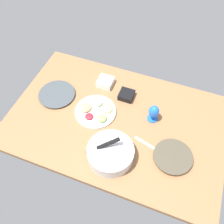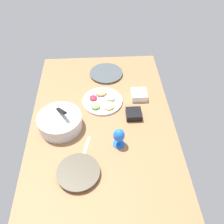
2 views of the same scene
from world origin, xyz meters
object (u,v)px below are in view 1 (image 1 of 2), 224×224
mixing_bowl (110,153)px  square_bowl_black (126,95)px  dinner_plate_right (57,94)px  dinner_plate_left (173,157)px  hurricane_glass_blue (154,112)px  fruit_platter (96,111)px  square_bowl_white (105,82)px

mixing_bowl → square_bowl_black: bearing=-82.5°
dinner_plate_right → square_bowl_black: bearing=-161.0°
dinner_plate_left → dinner_plate_right: (98.86, -21.08, -0.63)cm
square_bowl_black → hurricane_glass_blue: bearing=152.5°
fruit_platter → mixing_bowl: bearing=127.9°
dinner_plate_right → square_bowl_black: size_ratio=2.58×
dinner_plate_right → mixing_bowl: 69.27cm
dinner_plate_left → square_bowl_white: 81.12cm
hurricane_glass_blue → square_bowl_black: (25.03, -13.03, -5.67)cm
dinner_plate_right → mixing_bowl: (-59.57, 35.07, 4.53)cm
dinner_plate_left → square_bowl_black: (46.28, -39.23, 1.06)cm
dinner_plate_right → fruit_platter: bearing=173.0°
mixing_bowl → fruit_platter: (23.87, -30.70, -3.83)cm
mixing_bowl → square_bowl_white: bearing=-65.3°
dinner_plate_right → square_bowl_black: square_bowl_black is taller
fruit_platter → square_bowl_white: 29.43cm
dinner_plate_left → hurricane_glass_blue: 34.41cm
mixing_bowl → hurricane_glass_blue: size_ratio=2.16×
dinner_plate_left → hurricane_glass_blue: size_ratio=1.84×
square_bowl_white → mixing_bowl: bearing=114.7°
hurricane_glass_blue → square_bowl_black: bearing=-27.5°
dinner_plate_left → hurricane_glass_blue: hurricane_glass_blue is taller
mixing_bowl → square_bowl_white: 65.97cm
dinner_plate_left → square_bowl_black: size_ratio=2.35×
dinner_plate_right → square_bowl_white: square_bowl_white is taller
fruit_platter → dinner_plate_left: bearing=165.2°
mixing_bowl → square_bowl_black: mixing_bowl is taller
dinner_plate_right → square_bowl_black: (-52.57, -18.15, 1.69)cm
hurricane_glass_blue → fruit_platter: bearing=12.8°
square_bowl_white → dinner_plate_right: bearing=37.8°
hurricane_glass_blue → square_bowl_white: (45.63, -19.67, -5.29)cm
hurricane_glass_blue → square_bowl_black: size_ratio=1.28×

